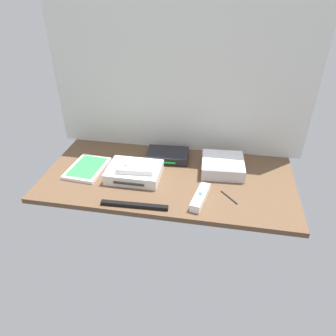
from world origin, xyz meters
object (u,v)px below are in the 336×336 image
object	(u,v)px
mini_computer	(223,165)
network_router	(168,155)
game_console	(134,172)
stylus_pen	(229,197)
remote_wand	(200,197)
remote_classic_pad	(136,167)
sensor_bar	(134,205)
game_case	(87,168)

from	to	relation	value
mini_computer	network_router	size ratio (longest dim) A/B	0.96
game_console	network_router	size ratio (longest dim) A/B	1.12
network_router	stylus_pen	distance (cm)	35.90
network_router	remote_wand	xyz separation A→B (cm)	(16.84, -27.04, -0.19)
network_router	stylus_pen	world-z (taller)	network_router
remote_classic_pad	sensor_bar	distance (cm)	17.95
game_case	remote_wand	size ratio (longest dim) A/B	1.31
mini_computer	remote_wand	size ratio (longest dim) A/B	1.18
game_case	remote_wand	bearing A→B (deg)	-10.07
sensor_bar	stylus_pen	xyz separation A→B (cm)	(32.68, 11.23, -0.35)
game_case	stylus_pen	bearing A→B (deg)	-4.23
network_router	sensor_bar	world-z (taller)	network_router
network_router	stylus_pen	bearing A→B (deg)	-44.39
mini_computer	sensor_bar	bearing A→B (deg)	-135.29
mini_computer	remote_wand	distance (cm)	22.73
game_case	stylus_pen	world-z (taller)	game_case
remote_classic_pad	stylus_pen	xyz separation A→B (cm)	(36.41, -5.69, -5.06)
mini_computer	game_case	xyz separation A→B (cm)	(-55.16, -9.28, -1.88)
remote_classic_pad	stylus_pen	size ratio (longest dim) A/B	1.66
remote_wand	stylus_pen	bearing A→B (deg)	29.99
game_console	network_router	world-z (taller)	game_console
mini_computer	stylus_pen	xyz separation A→B (cm)	(3.17, -17.99, -2.29)
remote_wand	stylus_pen	size ratio (longest dim) A/B	1.69
game_console	network_router	distance (cm)	19.46
sensor_bar	network_router	bearing A→B (deg)	78.60
game_console	game_case	world-z (taller)	game_console
mini_computer	sensor_bar	xyz separation A→B (cm)	(-29.52, -29.22, -1.94)
mini_computer	sensor_bar	size ratio (longest dim) A/B	0.75
game_console	remote_classic_pad	distance (cm)	3.72
game_console	game_case	distance (cm)	20.78
game_console	sensor_bar	size ratio (longest dim) A/B	0.88
game_console	remote_classic_pad	bearing A→B (deg)	-48.83
remote_wand	remote_classic_pad	size ratio (longest dim) A/B	1.02
game_case	sensor_bar	size ratio (longest dim) A/B	0.83
mini_computer	remote_wand	bearing A→B (deg)	-108.27
remote_classic_pad	stylus_pen	world-z (taller)	remote_classic_pad
sensor_bar	game_case	bearing A→B (deg)	139.83
stylus_pen	mini_computer	bearing A→B (deg)	99.99
game_console	remote_wand	distance (cm)	29.39
game_case	network_router	xyz separation A→B (cm)	(31.20, 14.76, 0.94)
game_case	remote_wand	xyz separation A→B (cm)	(48.04, -12.28, 0.75)
mini_computer	game_case	world-z (taller)	mini_computer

